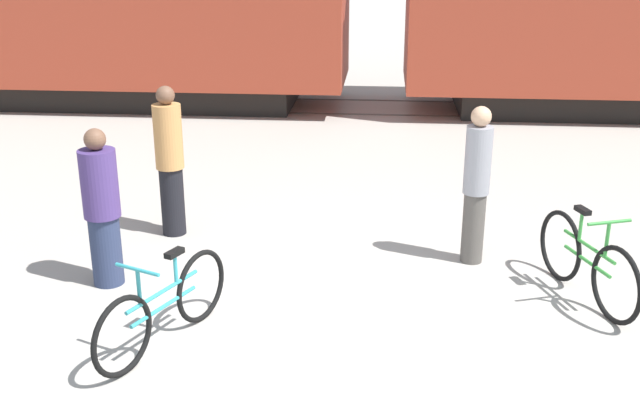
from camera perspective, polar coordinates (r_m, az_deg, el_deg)
ground_plane at (r=6.84m, az=2.54°, el=-11.14°), size 80.00×80.00×0.00m
rail_near at (r=15.55m, az=4.09°, el=6.52°), size 41.22×0.07×0.01m
rail_far at (r=16.95m, az=4.19°, el=7.60°), size 41.22×0.07×0.01m
bicycle_teal at (r=6.84m, az=-11.79°, el=-8.02°), size 0.75×1.65×0.88m
bicycle_green at (r=7.96m, az=19.65°, el=-4.50°), size 0.62×1.66×0.95m
person_in_tan at (r=9.16m, az=-11.37°, el=2.92°), size 0.34×0.34×1.84m
person_in_purple at (r=7.99m, az=-16.27°, el=-0.66°), size 0.38×0.38×1.69m
person_in_grey at (r=8.36m, az=11.82°, el=1.19°), size 0.29×0.29×1.78m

